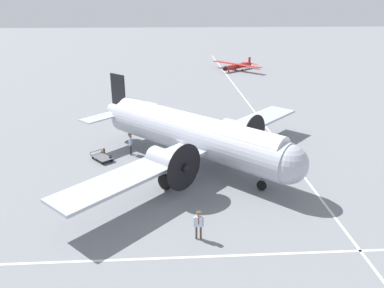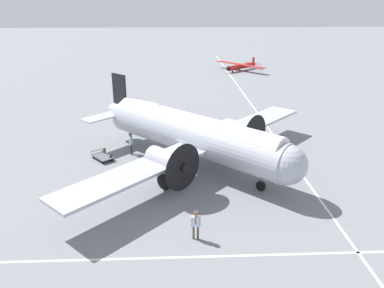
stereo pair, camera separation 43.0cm
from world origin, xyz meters
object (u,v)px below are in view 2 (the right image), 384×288
at_px(airliner_main, 196,135).
at_px(suitcase_upright_spare, 105,152).
at_px(crew_foreground, 196,222).
at_px(light_aircraft_distant, 241,66).
at_px(suitcase_near_door, 111,158).
at_px(passenger_boarding, 131,141).
at_px(baggage_cart, 102,156).

bearing_deg(airliner_main, suitcase_upright_spare, -154.65).
xyz_separation_m(crew_foreground, light_aircraft_distant, (50.36, -10.74, -0.23)).
relative_size(crew_foreground, suitcase_near_door, 3.33).
bearing_deg(passenger_boarding, suitcase_near_door, -45.12).
bearing_deg(airliner_main, light_aircraft_distant, 120.19).
distance_m(crew_foreground, suitcase_near_door, 12.57).
relative_size(passenger_boarding, light_aircraft_distant, 0.22).
height_order(suitcase_upright_spare, baggage_cart, suitcase_upright_spare).
height_order(suitcase_near_door, baggage_cart, baggage_cart).
bearing_deg(crew_foreground, suitcase_near_door, -56.24).
bearing_deg(crew_foreground, light_aircraft_distant, -98.39).
bearing_deg(crew_foreground, suitcase_upright_spare, -56.01).
xyz_separation_m(crew_foreground, passenger_boarding, (12.12, 4.78, 0.11)).
xyz_separation_m(airliner_main, suitcase_upright_spare, (2.56, 7.51, -2.31)).
xyz_separation_m(passenger_boarding, baggage_cart, (-1.07, 2.23, -0.90)).
xyz_separation_m(crew_foreground, suitcase_upright_spare, (11.92, 6.98, -0.76)).
bearing_deg(crew_foreground, baggage_cart, -53.98).
height_order(crew_foreground, suitcase_upright_spare, crew_foreground).
distance_m(crew_foreground, passenger_boarding, 13.03).
distance_m(airliner_main, light_aircraft_distant, 42.29).
distance_m(crew_foreground, baggage_cart, 13.11).
distance_m(airliner_main, suitcase_upright_spare, 8.27).
xyz_separation_m(airliner_main, baggage_cart, (1.69, 7.54, -2.34)).
bearing_deg(baggage_cart, passenger_boarding, 75.83).
relative_size(suitcase_near_door, light_aircraft_distant, 0.06).
distance_m(airliner_main, baggage_cart, 8.08).
bearing_deg(baggage_cart, airliner_main, 37.56).
relative_size(passenger_boarding, baggage_cart, 0.86).
xyz_separation_m(airliner_main, passenger_boarding, (2.76, 5.32, -1.44)).
bearing_deg(baggage_cart, suitcase_upright_spare, 138.19).
distance_m(airliner_main, passenger_boarding, 6.16).
relative_size(suitcase_near_door, baggage_cart, 0.23).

